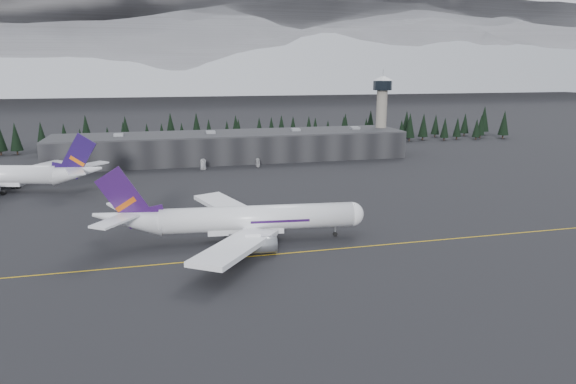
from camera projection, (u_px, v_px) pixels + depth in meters
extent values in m
plane|color=black|center=(309.00, 248.00, 120.73)|extent=(1400.00, 1400.00, 0.00)
cube|color=gold|center=(311.00, 251.00, 118.84)|extent=(400.00, 0.40, 0.02)
cube|color=black|center=(233.00, 147.00, 237.21)|extent=(160.00, 30.00, 12.00)
cube|color=#333335|center=(232.00, 133.00, 235.74)|extent=(160.00, 30.00, 0.60)
cylinder|color=gray|center=(381.00, 121.00, 255.45)|extent=(5.20, 5.20, 32.00)
cylinder|color=black|center=(383.00, 85.00, 251.42)|extent=(9.20, 9.20, 4.50)
cone|color=silver|center=(383.00, 78.00, 250.61)|extent=(10.00, 10.00, 2.00)
cube|color=black|center=(223.00, 134.00, 271.75)|extent=(360.00, 20.00, 15.00)
cylinder|color=white|center=(258.00, 218.00, 125.57)|extent=(47.46, 11.01, 6.14)
sphere|color=white|center=(351.00, 214.00, 128.80)|extent=(6.14, 6.14, 6.14)
cone|color=white|center=(129.00, 219.00, 121.14)|extent=(17.74, 7.90, 8.89)
cube|color=white|center=(231.00, 208.00, 140.38)|extent=(18.35, 29.66, 2.62)
cylinder|color=#96999E|center=(255.00, 219.00, 136.21)|extent=(7.02, 4.56, 3.89)
cube|color=white|center=(236.00, 247.00, 109.84)|extent=(22.82, 28.36, 2.62)
cylinder|color=#96999E|center=(262.00, 245.00, 116.51)|extent=(7.02, 4.56, 3.89)
cube|color=#2E104C|center=(125.00, 198.00, 119.85)|extent=(12.95, 1.86, 15.24)
cube|color=#C54C0B|center=(126.00, 204.00, 120.24)|extent=(5.02, 1.09, 3.75)
cube|color=white|center=(123.00, 207.00, 126.43)|extent=(8.79, 12.16, 0.51)
cube|color=white|center=(114.00, 221.00, 114.61)|extent=(10.34, 11.82, 0.51)
cylinder|color=black|center=(335.00, 230.00, 129.19)|extent=(0.51, 0.51, 3.07)
cylinder|color=black|center=(229.00, 229.00, 129.98)|extent=(0.51, 0.51, 3.07)
cylinder|color=black|center=(230.00, 241.00, 121.11)|extent=(0.51, 0.51, 3.07)
cone|color=white|center=(78.00, 172.00, 174.68)|extent=(19.11, 11.02, 9.33)
cube|color=white|center=(29.00, 170.00, 192.08)|extent=(26.93, 27.76, 2.75)
cylinder|color=gray|center=(4.00, 178.00, 186.91)|extent=(7.82, 5.79, 4.08)
cube|color=#20104B|center=(78.00, 156.00, 173.39)|extent=(13.26, 4.14, 16.00)
cube|color=#DA5F0C|center=(77.00, 161.00, 173.77)|extent=(5.21, 1.97, 3.94)
cube|color=white|center=(75.00, 172.00, 168.01)|extent=(7.65, 12.65, 0.54)
cube|color=white|center=(91.00, 164.00, 180.54)|extent=(11.81, 11.73, 0.54)
cylinder|color=black|center=(0.00, 190.00, 171.78)|extent=(0.54, 0.54, 3.22)
cylinder|color=black|center=(16.00, 184.00, 181.18)|extent=(0.54, 0.54, 3.22)
imported|color=white|center=(203.00, 169.00, 213.78)|extent=(3.79, 5.31, 1.34)
imported|color=silver|center=(258.00, 166.00, 220.02)|extent=(4.26, 3.69, 1.38)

